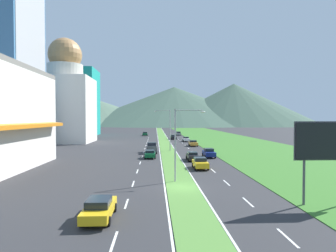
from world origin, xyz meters
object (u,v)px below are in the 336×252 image
(car_0, at_px, (209,153))
(car_7, at_px, (200,163))
(car_3, at_px, (193,143))
(billboard_roadside, at_px, (326,144))
(car_4, at_px, (173,137))
(car_2, at_px, (192,156))
(car_9, at_px, (150,154))
(pickup_truck_0, at_px, (152,148))
(car_1, at_px, (178,133))
(street_lamp_mid, at_px, (168,127))
(car_6, at_px, (99,208))
(car_8, at_px, (186,139))
(street_lamp_near, at_px, (179,139))
(car_5, at_px, (145,134))

(car_0, relative_size, car_7, 1.07)
(car_3, bearing_deg, billboard_roadside, 4.71)
(car_0, xyz_separation_m, car_4, (-3.57, 45.13, -0.05))
(car_4, bearing_deg, car_2, 0.12)
(billboard_roadside, xyz_separation_m, car_9, (-14.72, 28.81, -4.27))
(car_7, bearing_deg, car_3, 174.23)
(billboard_roadside, height_order, car_4, billboard_roadside)
(billboard_roadside, distance_m, pickup_truck_0, 39.72)
(car_1, height_order, car_9, car_1)
(street_lamp_mid, height_order, car_6, street_lamp_mid)
(car_4, height_order, car_7, car_7)
(car_2, distance_m, car_3, 25.15)
(billboard_roadside, relative_size, car_3, 1.48)
(car_3, bearing_deg, street_lamp_mid, -32.64)
(pickup_truck_0, bearing_deg, billboard_roadside, -158.42)
(car_6, bearing_deg, street_lamp_mid, -9.10)
(street_lamp_mid, height_order, car_9, street_lamp_mid)
(car_8, bearing_deg, street_lamp_mid, -14.78)
(street_lamp_near, bearing_deg, car_0, 70.55)
(street_lamp_near, bearing_deg, car_6, -119.63)
(street_lamp_mid, bearing_deg, car_3, 57.36)
(billboard_roadside, bearing_deg, car_7, 113.18)
(car_6, relative_size, pickup_truck_0, 0.88)
(street_lamp_near, bearing_deg, street_lamp_mid, 89.73)
(car_5, distance_m, car_9, 65.79)
(car_1, xyz_separation_m, car_3, (0.06, -45.86, -0.05))
(car_1, distance_m, car_8, 31.73)
(street_lamp_mid, xyz_separation_m, billboard_roadside, (11.01, -39.83, -0.22))
(car_0, height_order, car_6, car_0)
(street_lamp_mid, bearing_deg, car_4, 84.46)
(car_4, bearing_deg, street_lamp_mid, -5.54)
(street_lamp_near, height_order, car_2, street_lamp_near)
(car_0, bearing_deg, car_7, -16.17)
(billboard_roadside, relative_size, car_6, 1.44)
(street_lamp_mid, bearing_deg, billboard_roadside, -74.55)
(car_3, relative_size, car_6, 0.97)
(car_2, height_order, car_9, car_9)
(car_2, bearing_deg, car_8, 175.47)
(car_6, distance_m, car_8, 68.34)
(car_6, bearing_deg, car_3, -14.43)
(car_0, relative_size, car_1, 1.03)
(car_0, xyz_separation_m, car_7, (-3.41, -11.77, -0.02))
(street_lamp_mid, height_order, car_5, street_lamp_mid)
(car_0, distance_m, car_6, 34.48)
(car_6, distance_m, car_9, 31.34)
(car_9, bearing_deg, car_7, -147.43)
(car_2, relative_size, pickup_truck_0, 0.83)
(street_lamp_mid, height_order, car_3, street_lamp_mid)
(car_3, xyz_separation_m, car_4, (-3.49, 23.89, -0.00))
(street_lamp_near, distance_m, car_4, 65.37)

